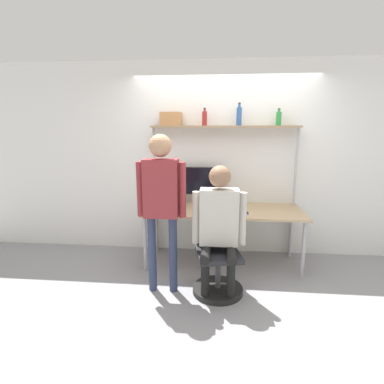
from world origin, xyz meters
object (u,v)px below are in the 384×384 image
monitor (199,183)px  person_standing (161,194)px  office_chair (217,267)px  person_seated (219,220)px  bottle_blue (239,116)px  bottle_green (279,118)px  bottle_red (205,118)px  laptop (224,207)px  storage_box (171,119)px  cell_phone (246,213)px

monitor → person_standing: (-0.33, -1.07, 0.07)m
monitor → office_chair: monitor is taller
person_seated → bottle_blue: size_ratio=4.87×
monitor → office_chair: size_ratio=0.69×
office_chair → person_standing: size_ratio=0.53×
person_standing → bottle_green: size_ratio=8.05×
bottle_red → laptop: bearing=-54.4°
monitor → office_chair: 1.30m
office_chair → person_seated: bearing=-79.4°
laptop → storage_box: storage_box is taller
monitor → storage_box: (-0.38, -0.01, 0.87)m
person_standing → bottle_red: bearing=69.5°
bottle_green → person_seated: bearing=-125.5°
laptop → bottle_green: size_ratio=1.51×
bottle_blue → cell_phone: bearing=-77.6°
monitor → person_standing: person_standing is taller
cell_phone → bottle_green: 1.32m
cell_phone → bottle_green: size_ratio=0.69×
cell_phone → storage_box: (-1.00, 0.45, 1.16)m
bottle_green → storage_box: (-1.42, 0.00, -0.00)m
person_seated → monitor: bearing=105.1°
person_seated → storage_box: 1.65m
cell_phone → bottle_red: 1.37m
person_standing → laptop: bearing=45.3°
person_standing → bottle_green: bottle_green is taller
office_chair → storage_box: (-0.66, 1.01, 1.63)m
person_seated → bottle_red: 1.53m
person_seated → bottle_blue: bearing=77.3°
laptop → bottle_red: 1.21m
cell_phone → bottle_blue: bottle_blue is taller
laptop → bottle_red: bottle_red is taller
person_standing → bottle_blue: (0.85, 1.06, 0.84)m
office_chair → person_seated: (0.01, -0.04, 0.56)m
laptop → bottle_blue: (0.18, 0.38, 1.14)m
bottle_blue → bottle_green: bottle_blue is taller
office_chair → bottle_red: bearing=101.7°
person_seated → bottle_green: bearing=54.5°
bottle_blue → bottle_green: 0.51m
cell_phone → office_chair: office_chair is taller
bottle_green → cell_phone: bearing=-132.3°
person_seated → bottle_green: bottle_green is taller
laptop → person_standing: size_ratio=0.19×
person_standing → bottle_green: bearing=37.8°
bottle_red → cell_phone: bearing=-39.4°
laptop → cell_phone: laptop is taller
monitor → laptop: (0.34, -0.39, -0.24)m
bottle_red → person_standing: bearing=-110.5°
cell_phone → laptop: bearing=165.5°
monitor → cell_phone: monitor is taller
office_chair → bottle_green: bearing=53.1°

